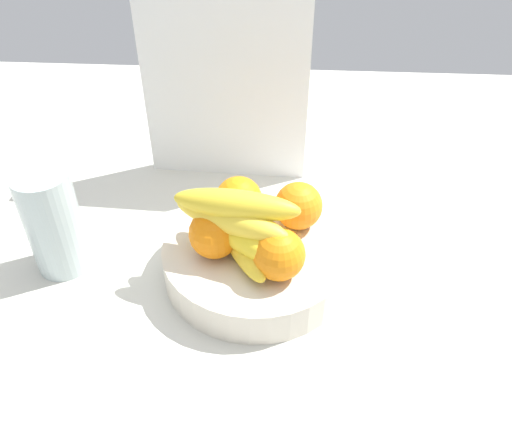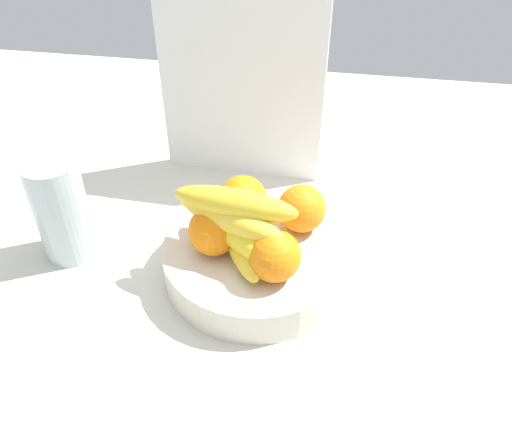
{
  "view_description": "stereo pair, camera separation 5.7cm",
  "coord_description": "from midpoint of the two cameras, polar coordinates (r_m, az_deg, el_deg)",
  "views": [
    {
      "loc": [
        1.86,
        -58.68,
        56.83
      ],
      "look_at": [
        -1.65,
        -2.29,
        9.36
      ],
      "focal_mm": 37.53,
      "sensor_mm": 36.0,
      "label": 1
    },
    {
      "loc": [
        7.5,
        -58.04,
        56.83
      ],
      "look_at": [
        -1.65,
        -2.29,
        9.36
      ],
      "focal_mm": 37.53,
      "sensor_mm": 36.0,
      "label": 2
    }
  ],
  "objects": [
    {
      "name": "ground_plane",
      "position": [
        0.83,
        -0.73,
        -4.86
      ],
      "size": [
        180.0,
        140.0,
        3.0
      ],
      "primitive_type": "cube",
      "color": "beige"
    },
    {
      "name": "fruit_bowl",
      "position": [
        0.78,
        -2.08,
        -3.82
      ],
      "size": [
        26.94,
        26.94,
        5.36
      ],
      "primitive_type": "cylinder",
      "color": "beige",
      "rests_on": "ground_plane"
    },
    {
      "name": "orange_front_left",
      "position": [
        0.78,
        2.47,
        1.89
      ],
      "size": [
        7.05,
        7.05,
        7.05
      ],
      "primitive_type": "sphere",
      "color": "orange",
      "rests_on": "fruit_bowl"
    },
    {
      "name": "orange_front_right",
      "position": [
        0.79,
        -3.91,
        2.53
      ],
      "size": [
        7.05,
        7.05,
        7.05
      ],
      "primitive_type": "sphere",
      "color": "orange",
      "rests_on": "fruit_bowl"
    },
    {
      "name": "orange_center",
      "position": [
        0.73,
        -6.69,
        -1.08
      ],
      "size": [
        7.05,
        7.05,
        7.05
      ],
      "primitive_type": "sphere",
      "color": "orange",
      "rests_on": "fruit_bowl"
    },
    {
      "name": "orange_back_left",
      "position": [
        0.7,
        0.12,
        -3.36
      ],
      "size": [
        7.05,
        7.05,
        7.05
      ],
      "primitive_type": "sphere",
      "color": "orange",
      "rests_on": "fruit_bowl"
    },
    {
      "name": "banana_bunch",
      "position": [
        0.72,
        -4.41,
        -0.14
      ],
      "size": [
        17.97,
        17.1,
        10.6
      ],
      "color": "yellow",
      "rests_on": "fruit_bowl"
    },
    {
      "name": "cutting_board",
      "position": [
        0.92,
        -5.16,
        14.93
      ],
      "size": [
        28.05,
        2.98,
        36.0
      ],
      "primitive_type": "cube",
      "rotation": [
        0.0,
        0.0,
        -0.04
      ],
      "color": "white",
      "rests_on": "ground_plane"
    },
    {
      "name": "thermos_tumbler",
      "position": [
        0.82,
        -22.68,
        0.1
      ],
      "size": [
        7.86,
        7.86,
        16.31
      ],
      "primitive_type": "cylinder",
      "color": "#AEBFBF",
      "rests_on": "ground_plane"
    }
  ]
}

